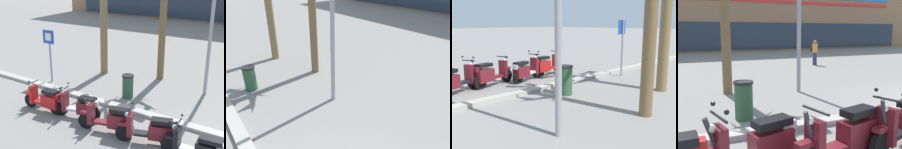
% 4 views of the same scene
% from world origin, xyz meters
% --- Properties ---
extents(litter_bin, '(0.48, 0.48, 0.95)m').
position_xyz_m(litter_bin, '(-6.13, 0.94, 0.48)').
color(litter_bin, '#2D5638').
rests_on(litter_bin, ground).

